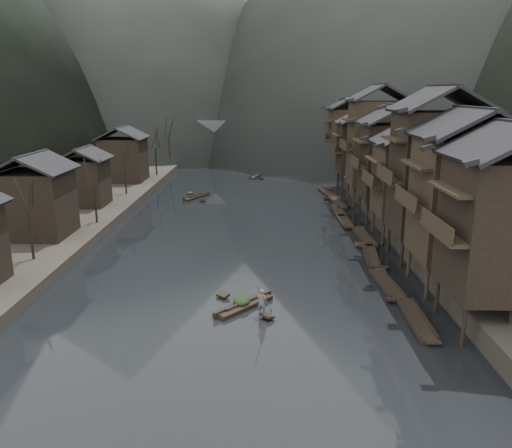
{
  "coord_description": "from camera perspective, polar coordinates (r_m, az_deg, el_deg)",
  "views": [
    {
      "loc": [
        1.98,
        -38.15,
        15.05
      ],
      "look_at": [
        1.32,
        8.9,
        2.5
      ],
      "focal_mm": 35.0,
      "sensor_mm": 36.0,
      "label": 1
    }
  ],
  "objects": [
    {
      "name": "bamboo_pole",
      "position": [
        33.51,
        1.03,
        -4.39
      ],
      "size": [
        1.38,
        2.74,
        3.42
      ],
      "primitive_type": "cylinder",
      "rotation": [
        0.72,
        0.0,
        -0.45
      ],
      "color": "#8C7A51",
      "rests_on": "boatman"
    },
    {
      "name": "cargo_heap",
      "position": [
        36.19,
        -1.67,
        -8.25
      ],
      "size": [
        1.21,
        1.59,
        0.73
      ],
      "primitive_type": "ellipsoid",
      "color": "black",
      "rests_on": "hero_sampan"
    },
    {
      "name": "right_bank",
      "position": [
        86.01,
        23.44,
        4.23
      ],
      "size": [
        40.0,
        200.0,
        1.8
      ],
      "primitive_type": "cube",
      "color": "#2D2823",
      "rests_on": "ground"
    },
    {
      "name": "left_bank",
      "position": [
        87.65,
        -24.23,
        4.13
      ],
      "size": [
        40.0,
        200.0,
        1.2
      ],
      "primitive_type": "cube",
      "color": "#2D2823",
      "rests_on": "ground"
    },
    {
      "name": "stone_bridge",
      "position": [
        110.61,
        -0.23,
        9.78
      ],
      "size": [
        40.0,
        6.0,
        9.0
      ],
      "color": "#4C4C4F",
      "rests_on": "ground"
    },
    {
      "name": "hero_sampan",
      "position": [
        36.25,
        -1.41,
        -9.24
      ],
      "size": [
        4.4,
        4.71,
        0.44
      ],
      "color": "black",
      "rests_on": "water"
    },
    {
      "name": "moored_sampans",
      "position": [
        56.17,
        11.07,
        -0.68
      ],
      "size": [
        2.74,
        50.37,
        0.47
      ],
      "color": "black",
      "rests_on": "water"
    },
    {
      "name": "left_houses",
      "position": [
        63.15,
        -20.15,
        5.47
      ],
      "size": [
        8.1,
        53.2,
        8.73
      ],
      "color": "black",
      "rests_on": "left_bank"
    },
    {
      "name": "boatman",
      "position": [
        34.46,
        0.67,
        -8.5
      ],
      "size": [
        0.77,
        0.63,
        1.81
      ],
      "primitive_type": "imported",
      "rotation": [
        0.0,
        0.0,
        2.79
      ],
      "color": "slate",
      "rests_on": "hero_sampan"
    },
    {
      "name": "water",
      "position": [
        41.06,
        -2.03,
        -6.58
      ],
      "size": [
        300.0,
        300.0,
        0.0
      ],
      "primitive_type": "plane",
      "color": "black",
      "rests_on": "ground"
    },
    {
      "name": "bare_trees",
      "position": [
        68.64,
        -15.38,
        7.07
      ],
      "size": [
        3.84,
        73.97,
        7.69
      ],
      "color": "black",
      "rests_on": "left_bank"
    },
    {
      "name": "midriver_boats",
      "position": [
        91.92,
        -1.8,
        5.63
      ],
      "size": [
        15.48,
        43.39,
        0.45
      ],
      "color": "black",
      "rests_on": "water"
    },
    {
      "name": "stilt_houses",
      "position": [
        59.65,
        15.84,
        8.43
      ],
      "size": [
        9.0,
        67.6,
        16.2
      ],
      "color": "black",
      "rests_on": "ground"
    }
  ]
}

